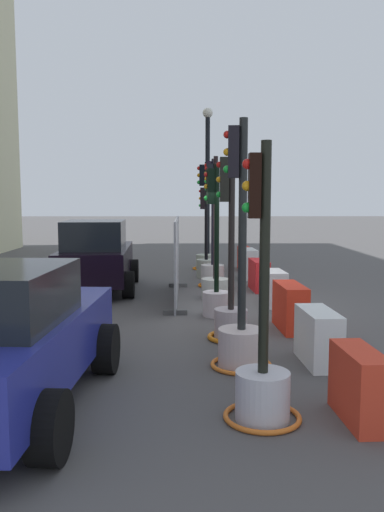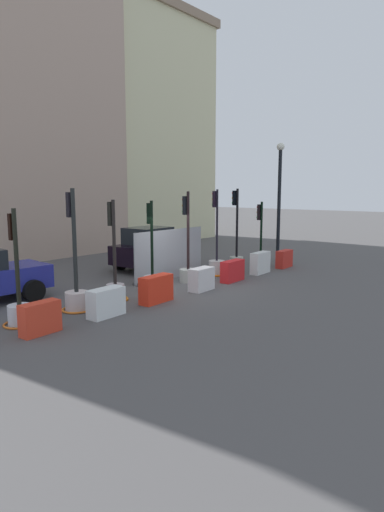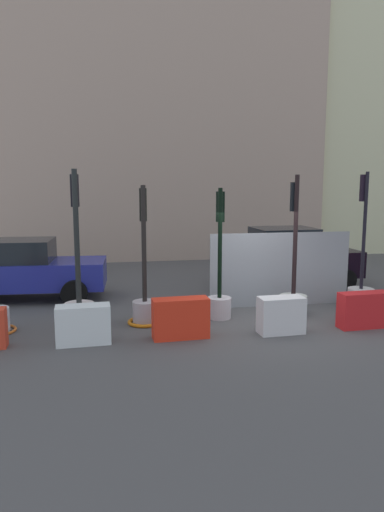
{
  "view_description": "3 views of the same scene",
  "coord_description": "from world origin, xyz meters",
  "px_view_note": "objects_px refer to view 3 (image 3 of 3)",
  "views": [
    {
      "loc": [
        -11.27,
        1.03,
        2.37
      ],
      "look_at": [
        0.85,
        0.92,
        1.03
      ],
      "focal_mm": 36.23,
      "sensor_mm": 36.0,
      "label": 1
    },
    {
      "loc": [
        -11.42,
        -10.07,
        3.42
      ],
      "look_at": [
        0.65,
        -0.0,
        1.04
      ],
      "focal_mm": 30.82,
      "sensor_mm": 36.0,
      "label": 2
    },
    {
      "loc": [
        -3.45,
        -10.03,
        3.15
      ],
      "look_at": [
        -1.53,
        0.89,
        1.43
      ],
      "focal_mm": 32.83,
      "sensor_mm": 36.0,
      "label": 3
    }
  ],
  "objects_px": {
    "traffic_light_1": "(79,300)",
    "traffic_light_5": "(361,291)",
    "traffic_light_2": "(145,299)",
    "car_black_sedan": "(292,258)",
    "car_blue_estate": "(29,270)",
    "construction_barrier_3": "(281,315)",
    "construction_barrier_1": "(83,325)",
    "construction_barrier_2": "(181,318)",
    "traffic_light_4": "(293,290)",
    "construction_barrier_4": "(364,310)",
    "traffic_light_3": "(220,290)"
  },
  "relations": [
    {
      "from": "construction_barrier_4",
      "to": "car_blue_estate",
      "type": "distance_m",
      "value": 8.63
    },
    {
      "from": "construction_barrier_3",
      "to": "traffic_light_2",
      "type": "bearing_deg",
      "value": 156.76
    },
    {
      "from": "traffic_light_4",
      "to": "traffic_light_5",
      "type": "bearing_deg",
      "value": -0.89
    },
    {
      "from": "traffic_light_2",
      "to": "traffic_light_3",
      "type": "height_order",
      "value": "traffic_light_2"
    },
    {
      "from": "construction_barrier_3",
      "to": "construction_barrier_2",
      "type": "bearing_deg",
      "value": 178.53
    },
    {
      "from": "construction_barrier_2",
      "to": "car_black_sedan",
      "type": "xyz_separation_m",
      "value": [
        4.1,
        4.23,
        0.47
      ]
    },
    {
      "from": "traffic_light_1",
      "to": "construction_barrier_1",
      "type": "bearing_deg",
      "value": -82.73
    },
    {
      "from": "car_blue_estate",
      "to": "construction_barrier_3",
      "type": "bearing_deg",
      "value": -34.75
    },
    {
      "from": "traffic_light_5",
      "to": "car_black_sedan",
      "type": "xyz_separation_m",
      "value": [
        -0.58,
        3.04,
        0.37
      ]
    },
    {
      "from": "traffic_light_2",
      "to": "construction_barrier_2",
      "type": "relative_size",
      "value": 2.66
    },
    {
      "from": "car_blue_estate",
      "to": "traffic_light_3",
      "type": "bearing_deg",
      "value": -29.17
    },
    {
      "from": "construction_barrier_2",
      "to": "traffic_light_3",
      "type": "bearing_deg",
      "value": 49.0
    },
    {
      "from": "traffic_light_2",
      "to": "traffic_light_3",
      "type": "distance_m",
      "value": 1.78
    },
    {
      "from": "traffic_light_3",
      "to": "construction_barrier_2",
      "type": "bearing_deg",
      "value": -131.0
    },
    {
      "from": "traffic_light_2",
      "to": "traffic_light_1",
      "type": "bearing_deg",
      "value": -178.89
    },
    {
      "from": "traffic_light_1",
      "to": "construction_barrier_1",
      "type": "height_order",
      "value": "traffic_light_1"
    },
    {
      "from": "traffic_light_5",
      "to": "traffic_light_3",
      "type": "bearing_deg",
      "value": 178.32
    },
    {
      "from": "traffic_light_1",
      "to": "traffic_light_5",
      "type": "distance_m",
      "value": 6.78
    },
    {
      "from": "construction_barrier_1",
      "to": "traffic_light_4",
      "type": "bearing_deg",
      "value": 14.16
    },
    {
      "from": "traffic_light_5",
      "to": "construction_barrier_3",
      "type": "distance_m",
      "value": 2.82
    },
    {
      "from": "traffic_light_1",
      "to": "car_black_sedan",
      "type": "xyz_separation_m",
      "value": [
        6.19,
        3.11,
        0.28
      ]
    },
    {
      "from": "traffic_light_1",
      "to": "car_black_sedan",
      "type": "distance_m",
      "value": 6.94
    },
    {
      "from": "traffic_light_2",
      "to": "car_blue_estate",
      "type": "height_order",
      "value": "traffic_light_2"
    },
    {
      "from": "traffic_light_3",
      "to": "construction_barrier_1",
      "type": "distance_m",
      "value": 3.35
    },
    {
      "from": "traffic_light_1",
      "to": "construction_barrier_2",
      "type": "bearing_deg",
      "value": -28.06
    },
    {
      "from": "construction_barrier_2",
      "to": "car_black_sedan",
      "type": "bearing_deg",
      "value": 45.92
    },
    {
      "from": "construction_barrier_1",
      "to": "construction_barrier_3",
      "type": "bearing_deg",
      "value": -0.54
    },
    {
      "from": "traffic_light_5",
      "to": "construction_barrier_3",
      "type": "bearing_deg",
      "value": -153.86
    },
    {
      "from": "traffic_light_4",
      "to": "car_black_sedan",
      "type": "bearing_deg",
      "value": 68.88
    },
    {
      "from": "traffic_light_2",
      "to": "construction_barrier_3",
      "type": "height_order",
      "value": "traffic_light_2"
    },
    {
      "from": "construction_barrier_1",
      "to": "construction_barrier_3",
      "type": "height_order",
      "value": "construction_barrier_3"
    },
    {
      "from": "traffic_light_1",
      "to": "traffic_light_3",
      "type": "xyz_separation_m",
      "value": [
        3.22,
        0.17,
        0.06
      ]
    },
    {
      "from": "traffic_light_2",
      "to": "car_blue_estate",
      "type": "relative_size",
      "value": 0.78
    },
    {
      "from": "construction_barrier_4",
      "to": "car_black_sedan",
      "type": "xyz_separation_m",
      "value": [
        0.01,
        4.23,
        0.49
      ]
    },
    {
      "from": "car_black_sedan",
      "to": "car_blue_estate",
      "type": "height_order",
      "value": "car_black_sedan"
    },
    {
      "from": "traffic_light_2",
      "to": "traffic_light_5",
      "type": "distance_m",
      "value": 5.33
    },
    {
      "from": "traffic_light_1",
      "to": "traffic_light_5",
      "type": "bearing_deg",
      "value": 0.59
    },
    {
      "from": "traffic_light_4",
      "to": "car_blue_estate",
      "type": "xyz_separation_m",
      "value": [
        -6.51,
        2.7,
        0.19
      ]
    },
    {
      "from": "construction_barrier_2",
      "to": "car_blue_estate",
      "type": "distance_m",
      "value": 5.32
    },
    {
      "from": "traffic_light_5",
      "to": "construction_barrier_3",
      "type": "xyz_separation_m",
      "value": [
        -2.53,
        -1.24,
        -0.13
      ]
    },
    {
      "from": "traffic_light_3",
      "to": "traffic_light_1",
      "type": "bearing_deg",
      "value": -176.89
    },
    {
      "from": "construction_barrier_3",
      "to": "car_blue_estate",
      "type": "bearing_deg",
      "value": 145.25
    },
    {
      "from": "traffic_light_3",
      "to": "construction_barrier_1",
      "type": "relative_size",
      "value": 2.83
    },
    {
      "from": "traffic_light_4",
      "to": "construction_barrier_4",
      "type": "relative_size",
      "value": 2.89
    },
    {
      "from": "construction_barrier_3",
      "to": "traffic_light_5",
      "type": "bearing_deg",
      "value": 26.14
    },
    {
      "from": "traffic_light_5",
      "to": "car_black_sedan",
      "type": "height_order",
      "value": "traffic_light_5"
    },
    {
      "from": "traffic_light_2",
      "to": "traffic_light_5",
      "type": "height_order",
      "value": "traffic_light_5"
    },
    {
      "from": "construction_barrier_1",
      "to": "car_blue_estate",
      "type": "relative_size",
      "value": 0.27
    },
    {
      "from": "construction_barrier_2",
      "to": "construction_barrier_3",
      "type": "relative_size",
      "value": 1.19
    },
    {
      "from": "traffic_light_3",
      "to": "traffic_light_5",
      "type": "bearing_deg",
      "value": -1.68
    }
  ]
}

